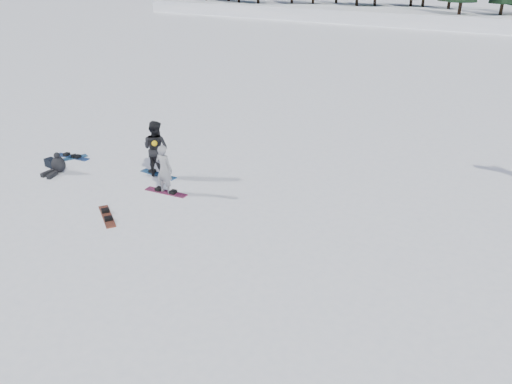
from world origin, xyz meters
TOP-DOWN VIEW (x-y plane):
  - ground at (0.00, 0.00)m, footprint 420.00×420.00m
  - alpine_backdrop at (-11.72, 189.16)m, footprint 412.50×227.00m
  - snowboarder_woman at (-0.18, 0.63)m, footprint 0.62×0.43m
  - snowboarder_man at (-1.42, 1.62)m, footprint 1.02×0.83m
  - seated_rider at (-4.55, -0.15)m, footprint 0.62×0.94m
  - gear_bag at (-5.25, 0.10)m, footprint 0.48×0.34m
  - snowboard_woman at (-0.18, 0.64)m, footprint 1.52×0.46m
  - snowboard_man at (-1.42, 1.62)m, footprint 1.50×0.31m
  - snowboard_loose_a at (-5.38, 0.88)m, footprint 0.82×1.49m
  - snowboard_loose_c at (-5.40, 1.13)m, footprint 1.52×0.46m
  - snowboard_loose_b at (-0.51, -1.58)m, footprint 1.41×1.06m

SIDE VIEW (x-z plane):
  - alpine_backdrop at x=-11.72m, z-range -40.57..12.63m
  - ground at x=0.00m, z-range 0.00..0.00m
  - snowboard_woman at x=-0.18m, z-range 0.00..0.03m
  - snowboard_man at x=-1.42m, z-range 0.00..0.03m
  - snowboard_loose_a at x=-5.38m, z-range 0.00..0.03m
  - snowboard_loose_c at x=-5.40m, z-range 0.00..0.03m
  - snowboard_loose_b at x=-0.51m, z-range 0.00..0.03m
  - gear_bag at x=-5.25m, z-range 0.00..0.30m
  - seated_rider at x=-4.55m, z-range -0.09..0.67m
  - snowboarder_woman at x=-0.18m, z-range -0.06..1.72m
  - snowboarder_man at x=-1.42m, z-range 0.00..1.97m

